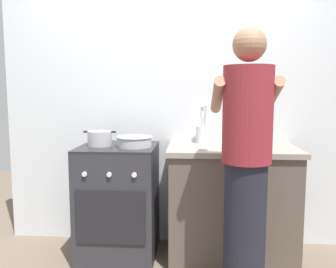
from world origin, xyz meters
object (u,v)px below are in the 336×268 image
object	(u,v)px
pot	(100,138)
oil_bottle	(264,133)
person	(246,169)
stove_range	(119,201)
utensil_crock	(202,132)
mixing_bowl	(134,141)
spice_bottle	(238,142)

from	to	relation	value
pot	oil_bottle	size ratio (longest dim) A/B	1.00
oil_bottle	person	size ratio (longest dim) A/B	0.15
stove_range	utensil_crock	world-z (taller)	utensil_crock
mixing_bowl	oil_bottle	xyz separation A→B (m)	(1.00, 0.09, 0.06)
oil_bottle	pot	bearing A→B (deg)	-177.19
spice_bottle	person	size ratio (longest dim) A/B	0.05
mixing_bowl	utensil_crock	xyz separation A→B (m)	(0.53, 0.23, 0.04)
pot	spice_bottle	xyz separation A→B (m)	(1.08, 0.04, -0.02)
utensil_crock	spice_bottle	size ratio (longest dim) A/B	4.17
stove_range	mixing_bowl	xyz separation A→B (m)	(0.14, -0.05, 0.50)
stove_range	mixing_bowl	bearing A→B (deg)	-17.88
utensil_crock	person	world-z (taller)	person
pot	utensil_crock	size ratio (longest dim) A/B	0.79
pot	oil_bottle	bearing A→B (deg)	2.81
pot	person	bearing A→B (deg)	-28.51
stove_range	pot	distance (m)	0.53
utensil_crock	oil_bottle	size ratio (longest dim) A/B	1.27
stove_range	person	bearing A→B (deg)	-32.84
mixing_bowl	spice_bottle	xyz separation A→B (m)	(0.80, 0.07, -0.01)
spice_bottle	oil_bottle	size ratio (longest dim) A/B	0.30
stove_range	utensil_crock	bearing A→B (deg)	15.27
spice_bottle	oil_bottle	bearing A→B (deg)	5.29
mixing_bowl	person	xyz separation A→B (m)	(0.78, -0.55, -0.09)
utensil_crock	spice_bottle	xyz separation A→B (m)	(0.27, -0.16, -0.05)
person	stove_range	bearing A→B (deg)	147.16
pot	spice_bottle	distance (m)	1.08
pot	person	distance (m)	1.21
oil_bottle	mixing_bowl	bearing A→B (deg)	-174.84
stove_range	pot	xyz separation A→B (m)	(-0.14, -0.02, 0.51)
pot	oil_bottle	xyz separation A→B (m)	(1.28, 0.06, 0.05)
utensil_crock	spice_bottle	world-z (taller)	utensil_crock
utensil_crock	oil_bottle	xyz separation A→B (m)	(0.47, -0.14, 0.02)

